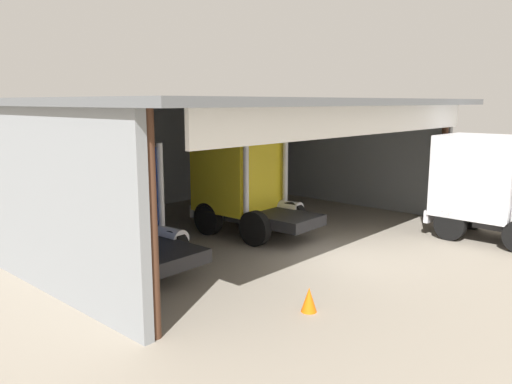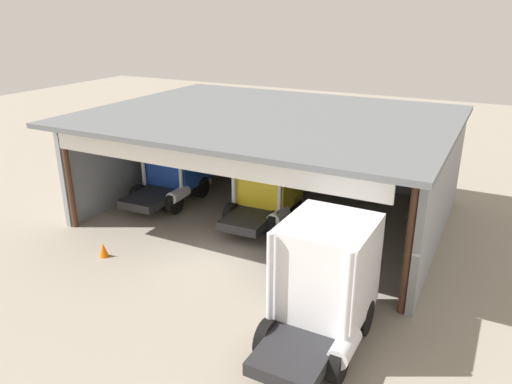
% 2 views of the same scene
% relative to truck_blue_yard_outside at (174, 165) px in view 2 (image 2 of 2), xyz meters
% --- Properties ---
extents(ground_plane, '(80.00, 80.00, 0.00)m').
position_rel_truck_blue_yard_outside_xyz_m(ground_plane, '(4.99, -4.81, -1.76)').
color(ground_plane, gray).
rests_on(ground_plane, ground).
extents(workshop_shed, '(14.98, 11.88, 4.71)m').
position_rel_truck_blue_yard_outside_xyz_m(workshop_shed, '(4.99, 1.29, 1.63)').
color(workshop_shed, gray).
rests_on(workshop_shed, ground).
extents(truck_blue_yard_outside, '(2.60, 4.85, 3.49)m').
position_rel_truck_blue_yard_outside_xyz_m(truck_blue_yard_outside, '(0.00, 0.00, 0.00)').
color(truck_blue_yard_outside, '#1E47B7').
rests_on(truck_blue_yard_outside, ground).
extents(truck_yellow_center_right_bay, '(2.60, 4.60, 3.64)m').
position_rel_truck_blue_yard_outside_xyz_m(truck_yellow_center_right_bay, '(5.15, -0.27, 0.17)').
color(truck_yellow_center_right_bay, yellow).
rests_on(truck_yellow_center_right_bay, ground).
extents(truck_white_center_left_bay, '(2.53, 4.69, 3.55)m').
position_rel_truck_blue_yard_outside_xyz_m(truck_white_center_left_bay, '(10.15, -6.91, 0.11)').
color(truck_white_center_left_bay, white).
rests_on(truck_white_center_left_bay, ground).
extents(oil_drum, '(0.58, 0.58, 0.90)m').
position_rel_truck_blue_yard_outside_xyz_m(oil_drum, '(2.25, 5.29, -1.31)').
color(oil_drum, gold).
rests_on(oil_drum, ground).
extents(tool_cart, '(0.90, 0.60, 1.00)m').
position_rel_truck_blue_yard_outside_xyz_m(tool_cart, '(2.83, 4.25, -1.26)').
color(tool_cart, '#1E59A5').
rests_on(tool_cart, ground).
extents(traffic_cone, '(0.36, 0.36, 0.56)m').
position_rel_truck_blue_yard_outside_xyz_m(traffic_cone, '(1.12, -6.16, -1.48)').
color(traffic_cone, orange).
rests_on(traffic_cone, ground).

